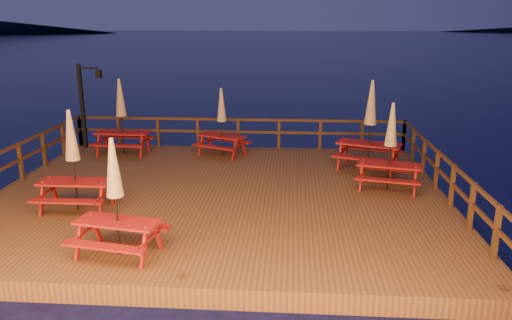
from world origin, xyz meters
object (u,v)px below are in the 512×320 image
Objects in this scene: lamp_post at (86,98)px; picnic_table_2 at (121,116)px; picnic_table_1 at (73,159)px; picnic_table_0 at (115,196)px.

lamp_post is 1.16× the size of picnic_table_2.
picnic_table_1 is 5.32m from picnic_table_2.
picnic_table_0 is (3.97, -8.35, -0.57)m from lamp_post.
lamp_post is 9.26m from picnic_table_0.
lamp_post is 1.27× the size of picnic_table_0.
picnic_table_1 is (2.15, -6.08, -0.51)m from lamp_post.
picnic_table_2 is (1.53, -0.80, -0.45)m from lamp_post.
picnic_table_2 reaches higher than picnic_table_1.
picnic_table_1 is (-1.82, 2.27, 0.06)m from picnic_table_0.
picnic_table_2 is at bearing -27.63° from lamp_post.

